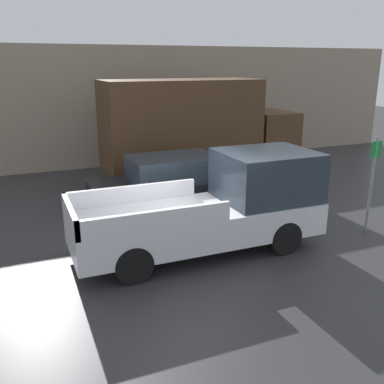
{
  "coord_description": "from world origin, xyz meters",
  "views": [
    {
      "loc": [
        -3.47,
        -8.15,
        4.06
      ],
      "look_at": [
        0.34,
        0.98,
        1.08
      ],
      "focal_mm": 40.0,
      "sensor_mm": 36.0,
      "label": 1
    }
  ],
  "objects_px": {
    "delivery_truck": "(194,127)",
    "parking_sign": "(372,179)",
    "newspaper_box": "(207,146)",
    "pickup_truck": "(220,206)",
    "car": "(170,185)"
  },
  "relations": [
    {
      "from": "newspaper_box",
      "to": "parking_sign",
      "type": "bearing_deg",
      "value": -88.79
    },
    {
      "from": "pickup_truck",
      "to": "parking_sign",
      "type": "distance_m",
      "value": 3.91
    },
    {
      "from": "parking_sign",
      "to": "newspaper_box",
      "type": "height_order",
      "value": "parking_sign"
    },
    {
      "from": "car",
      "to": "delivery_truck",
      "type": "bearing_deg",
      "value": 57.28
    },
    {
      "from": "parking_sign",
      "to": "newspaper_box",
      "type": "bearing_deg",
      "value": 91.21
    },
    {
      "from": "delivery_truck",
      "to": "parking_sign",
      "type": "height_order",
      "value": "delivery_truck"
    },
    {
      "from": "delivery_truck",
      "to": "newspaper_box",
      "type": "xyz_separation_m",
      "value": [
        1.8,
        2.83,
        -1.31
      ]
    },
    {
      "from": "pickup_truck",
      "to": "newspaper_box",
      "type": "relative_size",
      "value": 4.9
    },
    {
      "from": "car",
      "to": "newspaper_box",
      "type": "relative_size",
      "value": 3.8
    },
    {
      "from": "delivery_truck",
      "to": "newspaper_box",
      "type": "relative_size",
      "value": 6.29
    },
    {
      "from": "car",
      "to": "delivery_truck",
      "type": "relative_size",
      "value": 0.6
    },
    {
      "from": "parking_sign",
      "to": "delivery_truck",
      "type": "bearing_deg",
      "value": 107.19
    },
    {
      "from": "delivery_truck",
      "to": "newspaper_box",
      "type": "distance_m",
      "value": 3.6
    },
    {
      "from": "pickup_truck",
      "to": "newspaper_box",
      "type": "xyz_separation_m",
      "value": [
        3.67,
        8.73,
        -0.43
      ]
    },
    {
      "from": "delivery_truck",
      "to": "parking_sign",
      "type": "xyz_separation_m",
      "value": [
        1.99,
        -6.44,
        -0.53
      ]
    }
  ]
}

